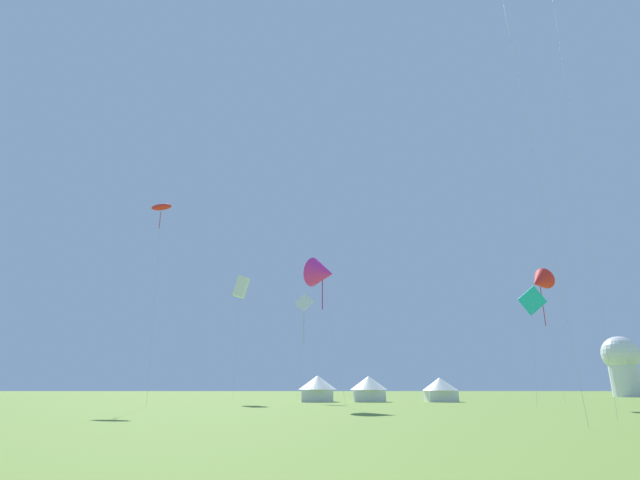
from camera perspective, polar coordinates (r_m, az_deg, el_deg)
kite_white_box at (r=63.00m, az=-9.39°, el=-5.68°), size 2.08×2.33×15.88m
kite_white_diamond at (r=62.28m, az=-1.76°, el=-7.93°), size 2.61×1.41×13.73m
kite_magenta_delta at (r=46.94m, az=0.49°, el=-4.06°), size 4.27×4.20×14.40m
kite_red_parafoil at (r=55.47m, az=-18.63°, el=3.77°), size 2.89×3.20×21.44m
kite_red_delta at (r=65.97m, az=25.43°, el=-4.57°), size 4.13×4.07×16.35m
kite_cyan_diamond at (r=50.23m, az=24.71°, el=-6.76°), size 3.29×2.52×11.20m
festival_tent_left at (r=60.99m, az=-0.10°, el=-17.53°), size 4.79×4.79×3.12m
festival_tent_center at (r=61.29m, az=6.18°, el=-17.47°), size 4.68×4.68×3.04m
festival_tent_right at (r=62.80m, az=14.68°, el=-17.12°), size 4.41×4.41×2.87m
observatory_dome at (r=105.16m, az=33.16°, el=-12.43°), size 6.40×6.40×10.80m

